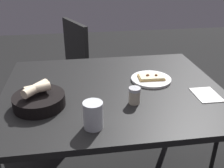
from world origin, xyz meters
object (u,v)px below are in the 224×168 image
Objects in this scene: chair_far at (65,69)px; pepper_shaker at (134,96)px; bread_basket at (39,100)px; dining_table at (113,98)px; beer_glass at (93,117)px; pizza_plate at (151,79)px.

pepper_shaker is at bearing 19.33° from chair_far.
pepper_shaker is (0.03, 0.45, -0.00)m from bread_basket.
bread_basket is at bearing -69.70° from dining_table.
chair_far is (-0.87, -0.29, -0.17)m from dining_table.
dining_table is 0.38m from beer_glass.
pizza_plate reaches higher than dining_table.
beer_glass reaches higher than pepper_shaker.
pepper_shaker reaches higher than pizza_plate.
bread_basket is 1.05m from chair_far.
pizza_plate is 0.25× the size of chair_far.
beer_glass is at bearing -21.30° from dining_table.
bread_basket is 2.08× the size of beer_glass.
chair_far reaches higher than dining_table.
bread_basket is 2.97× the size of pepper_shaker.
chair_far is (-1.01, 0.08, -0.27)m from bread_basket.
pizza_plate is 0.63m from bread_basket.
chair_far reaches higher than bread_basket.
pizza_plate is at bearing 105.42° from dining_table.
bread_basket is at bearing -94.38° from pepper_shaker.
dining_table is at bearing -155.52° from pepper_shaker.
dining_table is 10.03× the size of beer_glass.
chair_far is (-1.04, -0.37, -0.27)m from pepper_shaker.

